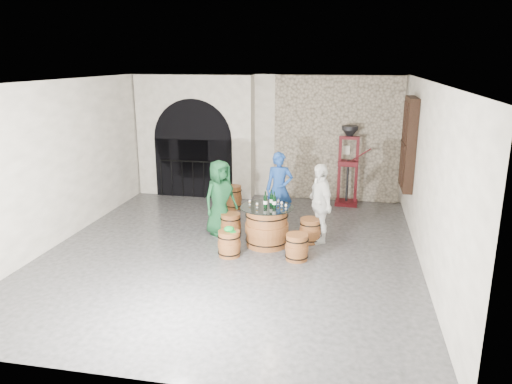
% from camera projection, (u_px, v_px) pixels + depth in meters
% --- Properties ---
extents(ground, '(8.00, 8.00, 0.00)m').
position_uv_depth(ground, '(232.00, 251.00, 9.37)').
color(ground, '#2A2A2D').
rests_on(ground, ground).
extents(wall_back, '(8.00, 0.00, 8.00)m').
position_uv_depth(wall_back, '(268.00, 137.00, 12.73)').
color(wall_back, silver).
rests_on(wall_back, ground).
extents(wall_front, '(8.00, 0.00, 8.00)m').
position_uv_depth(wall_front, '(140.00, 252.00, 5.16)').
color(wall_front, silver).
rests_on(wall_front, ground).
extents(wall_left, '(0.00, 8.00, 8.00)m').
position_uv_depth(wall_left, '(60.00, 162.00, 9.60)').
color(wall_left, silver).
rests_on(wall_left, ground).
extents(wall_right, '(0.00, 8.00, 8.00)m').
position_uv_depth(wall_right, '(429.00, 179.00, 8.29)').
color(wall_right, silver).
rests_on(wall_right, ground).
extents(ceiling, '(8.00, 8.00, 0.00)m').
position_uv_depth(ceiling, '(230.00, 81.00, 8.52)').
color(ceiling, beige).
rests_on(ceiling, wall_back).
extents(stone_facing_panel, '(3.20, 0.12, 3.18)m').
position_uv_depth(stone_facing_panel, '(337.00, 139.00, 12.33)').
color(stone_facing_panel, tan).
rests_on(stone_facing_panel, ground).
extents(arched_opening, '(3.10, 0.60, 3.19)m').
position_uv_depth(arched_opening, '(195.00, 137.00, 12.84)').
color(arched_opening, silver).
rests_on(arched_opening, ground).
extents(shuttered_window, '(0.23, 1.10, 2.00)m').
position_uv_depth(shuttered_window, '(408.00, 144.00, 10.53)').
color(shuttered_window, black).
rests_on(shuttered_window, wall_right).
extents(barrel_table, '(1.04, 1.04, 0.80)m').
position_uv_depth(barrel_table, '(267.00, 226.00, 9.54)').
color(barrel_table, brown).
rests_on(barrel_table, ground).
extents(barrel_stool_left, '(0.44, 0.44, 0.49)m').
position_uv_depth(barrel_stool_left, '(231.00, 225.00, 10.07)').
color(barrel_stool_left, brown).
rests_on(barrel_stool_left, ground).
extents(barrel_stool_far, '(0.44, 0.44, 0.49)m').
position_uv_depth(barrel_stool_far, '(275.00, 219.00, 10.42)').
color(barrel_stool_far, brown).
rests_on(barrel_stool_far, ground).
extents(barrel_stool_right, '(0.44, 0.44, 0.49)m').
position_uv_depth(barrel_stool_right, '(310.00, 231.00, 9.75)').
color(barrel_stool_right, brown).
rests_on(barrel_stool_right, ground).
extents(barrel_stool_near_right, '(0.44, 0.44, 0.49)m').
position_uv_depth(barrel_stool_near_right, '(297.00, 247.00, 8.89)').
color(barrel_stool_near_right, brown).
rests_on(barrel_stool_near_right, ground).
extents(barrel_stool_near_left, '(0.44, 0.44, 0.49)m').
position_uv_depth(barrel_stool_near_left, '(229.00, 244.00, 9.06)').
color(barrel_stool_near_left, brown).
rests_on(barrel_stool_near_left, ground).
extents(green_cap, '(0.24, 0.19, 0.10)m').
position_uv_depth(green_cap, '(229.00, 229.00, 8.98)').
color(green_cap, '#0C8D2B').
rests_on(green_cap, barrel_stool_near_left).
extents(person_green, '(0.87, 0.93, 1.59)m').
position_uv_depth(person_green, '(220.00, 198.00, 10.07)').
color(person_green, '#124122').
rests_on(person_green, ground).
extents(person_blue, '(0.65, 0.47, 1.64)m').
position_uv_depth(person_blue, '(279.00, 189.00, 10.64)').
color(person_blue, navy).
rests_on(person_blue, ground).
extents(person_white, '(0.77, 1.02, 1.62)m').
position_uv_depth(person_white, '(320.00, 203.00, 9.64)').
color(person_white, white).
rests_on(person_white, ground).
extents(wine_bottle_left, '(0.08, 0.08, 0.32)m').
position_uv_depth(wine_bottle_left, '(265.00, 201.00, 9.36)').
color(wine_bottle_left, black).
rests_on(wine_bottle_left, barrel_table).
extents(wine_bottle_center, '(0.08, 0.08, 0.32)m').
position_uv_depth(wine_bottle_center, '(274.00, 201.00, 9.34)').
color(wine_bottle_center, black).
rests_on(wine_bottle_center, barrel_table).
extents(wine_bottle_right, '(0.08, 0.08, 0.32)m').
position_uv_depth(wine_bottle_right, '(272.00, 199.00, 9.47)').
color(wine_bottle_right, black).
rests_on(wine_bottle_right, barrel_table).
extents(tasting_glass_a, '(0.05, 0.05, 0.10)m').
position_uv_depth(tasting_glass_a, '(257.00, 205.00, 9.36)').
color(tasting_glass_a, '#B06E22').
rests_on(tasting_glass_a, barrel_table).
extents(tasting_glass_b, '(0.05, 0.05, 0.10)m').
position_uv_depth(tasting_glass_b, '(282.00, 204.00, 9.44)').
color(tasting_glass_b, '#B06E22').
rests_on(tasting_glass_b, barrel_table).
extents(tasting_glass_c, '(0.05, 0.05, 0.10)m').
position_uv_depth(tasting_glass_c, '(266.00, 200.00, 9.72)').
color(tasting_glass_c, '#B06E22').
rests_on(tasting_glass_c, barrel_table).
extents(tasting_glass_d, '(0.05, 0.05, 0.10)m').
position_uv_depth(tasting_glass_d, '(278.00, 202.00, 9.57)').
color(tasting_glass_d, '#B06E22').
rests_on(tasting_glass_d, barrel_table).
extents(tasting_glass_e, '(0.05, 0.05, 0.10)m').
position_uv_depth(tasting_glass_e, '(286.00, 207.00, 9.28)').
color(tasting_glass_e, '#B06E22').
rests_on(tasting_glass_e, barrel_table).
extents(tasting_glass_f, '(0.05, 0.05, 0.10)m').
position_uv_depth(tasting_glass_f, '(250.00, 202.00, 9.55)').
color(tasting_glass_f, '#B06E22').
rests_on(tasting_glass_f, barrel_table).
extents(side_barrel, '(0.43, 0.43, 0.57)m').
position_uv_depth(side_barrel, '(233.00, 197.00, 11.94)').
color(side_barrel, brown).
rests_on(side_barrel, ground).
extents(corking_press, '(0.83, 0.47, 2.00)m').
position_uv_depth(corking_press, '(348.00, 160.00, 12.00)').
color(corking_press, '#470B12').
rests_on(corking_press, ground).
extents(control_box, '(0.18, 0.10, 0.22)m').
position_uv_depth(control_box, '(346.00, 150.00, 12.28)').
color(control_box, silver).
rests_on(control_box, wall_back).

